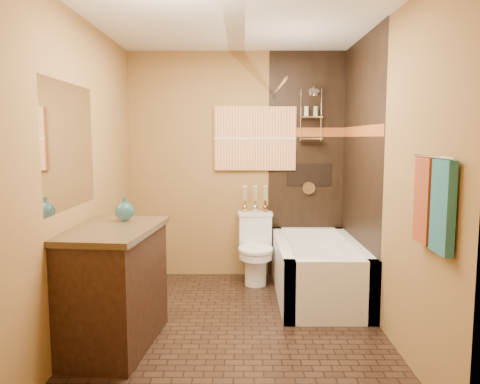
{
  "coord_description": "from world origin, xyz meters",
  "views": [
    {
      "loc": [
        0.06,
        -3.73,
        1.56
      ],
      "look_at": [
        0.04,
        0.4,
        1.08
      ],
      "focal_mm": 35.0,
      "sensor_mm": 36.0,
      "label": 1
    }
  ],
  "objects_px": {
    "bathtub": "(318,275)",
    "vanity": "(111,286)",
    "toilet": "(255,248)",
    "sunset_painting": "(255,139)"
  },
  "relations": [
    {
      "from": "sunset_painting",
      "to": "vanity",
      "type": "xyz_separation_m",
      "value": [
        -1.12,
        -1.82,
        -1.1
      ]
    },
    {
      "from": "bathtub",
      "to": "vanity",
      "type": "relative_size",
      "value": 1.39
    },
    {
      "from": "bathtub",
      "to": "vanity",
      "type": "xyz_separation_m",
      "value": [
        -1.72,
        -1.1,
        0.23
      ]
    },
    {
      "from": "bathtub",
      "to": "toilet",
      "type": "bearing_deg",
      "value": 141.73
    },
    {
      "from": "toilet",
      "to": "vanity",
      "type": "height_order",
      "value": "vanity"
    },
    {
      "from": "bathtub",
      "to": "toilet",
      "type": "relative_size",
      "value": 2.03
    },
    {
      "from": "sunset_painting",
      "to": "vanity",
      "type": "relative_size",
      "value": 0.83
    },
    {
      "from": "sunset_painting",
      "to": "vanity",
      "type": "height_order",
      "value": "sunset_painting"
    },
    {
      "from": "bathtub",
      "to": "vanity",
      "type": "height_order",
      "value": "vanity"
    },
    {
      "from": "bathtub",
      "to": "vanity",
      "type": "distance_m",
      "value": 2.06
    }
  ]
}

